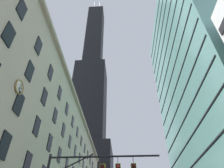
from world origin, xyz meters
TOP-DOWN VIEW (x-y plane):
  - dark_skyscraper at (-21.93, 95.07)m, footprint 29.93×29.93m
  - glass_office_midrise at (19.46, 22.76)m, footprint 17.03×36.42m

SIDE VIEW (x-z plane):
  - glass_office_midrise at x=19.46m, z-range 0.00..59.65m
  - dark_skyscraper at x=-21.93m, z-range -38.82..156.52m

